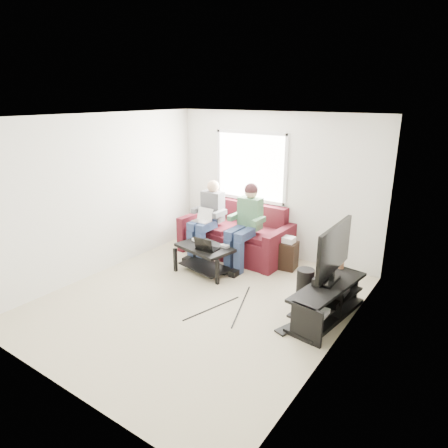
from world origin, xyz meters
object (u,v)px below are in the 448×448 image
(tv_stand, at_px, (327,303))
(subwoofer, at_px, (305,288))
(tv, at_px, (334,251))
(end_table, at_px, (287,254))
(coffee_table, at_px, (205,253))
(sofa, at_px, (237,237))

(tv_stand, relative_size, subwoofer, 2.66)
(tv_stand, height_order, tv, tv)
(tv_stand, xyz_separation_m, end_table, (-1.15, 1.16, 0.05))
(end_table, bearing_deg, tv, -42.77)
(coffee_table, distance_m, end_table, 1.42)
(coffee_table, xyz_separation_m, tv_stand, (2.21, -0.22, -0.13))
(sofa, bearing_deg, tv, -26.87)
(tv, bearing_deg, subwoofer, 175.46)
(sofa, bearing_deg, tv_stand, -28.86)
(coffee_table, xyz_separation_m, end_table, (1.07, 0.94, -0.09))
(coffee_table, distance_m, tv, 2.29)
(tv_stand, distance_m, subwoofer, 0.40)
(tv_stand, height_order, subwoofer, subwoofer)
(coffee_table, distance_m, tv_stand, 2.23)
(sofa, bearing_deg, subwoofer, -30.69)
(tv_stand, relative_size, end_table, 2.57)
(coffee_table, relative_size, end_table, 1.79)
(end_table, bearing_deg, tv_stand, -45.28)
(coffee_table, height_order, tv_stand, tv_stand)
(tv_stand, relative_size, tv, 1.34)
(tv, xyz_separation_m, end_table, (-1.15, 1.06, -0.67))
(subwoofer, bearing_deg, tv, -4.54)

